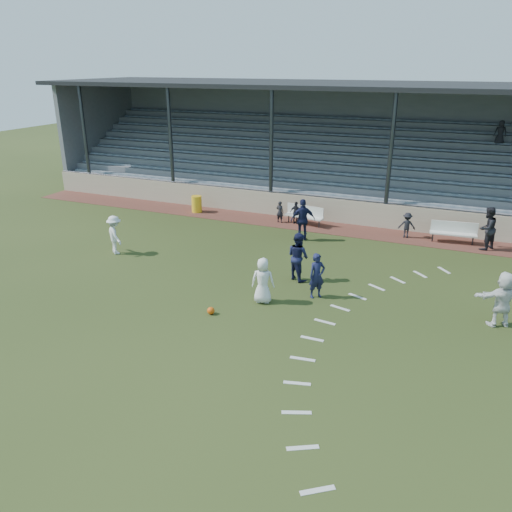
% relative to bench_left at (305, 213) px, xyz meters
% --- Properties ---
extents(ground, '(90.00, 90.00, 0.00)m').
position_rel_bench_left_xyz_m(ground, '(0.75, -10.54, -0.58)').
color(ground, '#2B3716').
rests_on(ground, ground).
extents(cinder_track, '(34.00, 2.00, 0.02)m').
position_rel_bench_left_xyz_m(cinder_track, '(0.75, -0.04, -0.57)').
color(cinder_track, '#532921').
rests_on(cinder_track, ground).
extents(retaining_wall, '(34.00, 0.18, 1.20)m').
position_rel_bench_left_xyz_m(retaining_wall, '(0.75, 1.01, 0.02)').
color(retaining_wall, '#B7A78D').
rests_on(retaining_wall, ground).
extents(bench_left, '(2.04, 0.79, 0.95)m').
position_rel_bench_left_xyz_m(bench_left, '(0.00, 0.00, 0.00)').
color(bench_left, silver).
rests_on(bench_left, cinder_track).
extents(bench_right, '(2.03, 0.68, 0.95)m').
position_rel_bench_left_xyz_m(bench_right, '(6.99, 0.02, 0.00)').
color(bench_right, silver).
rests_on(bench_right, cinder_track).
extents(trash_bin, '(0.55, 0.55, 0.88)m').
position_rel_bench_left_xyz_m(trash_bin, '(-6.06, -0.13, -0.12)').
color(trash_bin, yellow).
rests_on(trash_bin, cinder_track).
extents(football, '(0.24, 0.24, 0.24)m').
position_rel_bench_left_xyz_m(football, '(0.12, -10.31, -0.46)').
color(football, '#D44F0C').
rests_on(football, ground).
extents(player_white_lead, '(0.88, 0.69, 1.59)m').
position_rel_bench_left_xyz_m(player_white_lead, '(1.33, -8.84, 0.21)').
color(player_white_lead, silver).
rests_on(player_white_lead, ground).
extents(player_navy_lead, '(0.69, 0.68, 1.60)m').
position_rel_bench_left_xyz_m(player_navy_lead, '(2.89, -7.76, 0.21)').
color(player_navy_lead, '#15183A').
rests_on(player_navy_lead, ground).
extents(player_navy_mid, '(1.11, 1.04, 1.82)m').
position_rel_bench_left_xyz_m(player_navy_mid, '(1.81, -6.55, 0.33)').
color(player_navy_mid, '#15183A').
rests_on(player_navy_mid, ground).
extents(player_white_wing, '(1.23, 1.11, 1.65)m').
position_rel_bench_left_xyz_m(player_white_wing, '(-6.16, -6.96, 0.24)').
color(player_white_wing, silver).
rests_on(player_white_wing, ground).
extents(player_navy_wing, '(1.21, 0.97, 1.92)m').
position_rel_bench_left_xyz_m(player_navy_wing, '(0.61, -2.24, 0.37)').
color(player_navy_wing, '#15183A').
rests_on(player_navy_wing, ground).
extents(player_white_back, '(1.71, 1.18, 1.78)m').
position_rel_bench_left_xyz_m(player_white_back, '(8.67, -7.50, 0.30)').
color(player_white_back, silver).
rests_on(player_white_back, ground).
extents(official, '(1.12, 1.16, 1.89)m').
position_rel_bench_left_xyz_m(official, '(8.30, -0.37, 0.38)').
color(official, black).
rests_on(official, cinder_track).
extents(sub_left_near, '(0.43, 0.31, 1.10)m').
position_rel_bench_left_xyz_m(sub_left_near, '(-1.25, -0.17, -0.01)').
color(sub_left_near, black).
rests_on(sub_left_near, cinder_track).
extents(sub_left_far, '(0.70, 0.38, 1.13)m').
position_rel_bench_left_xyz_m(sub_left_far, '(-0.43, -0.06, -0.00)').
color(sub_left_far, black).
rests_on(sub_left_far, cinder_track).
extents(sub_right, '(0.82, 0.54, 1.18)m').
position_rel_bench_left_xyz_m(sub_right, '(4.96, -0.09, 0.03)').
color(sub_right, black).
rests_on(sub_right, cinder_track).
extents(grandstand, '(34.60, 9.00, 6.61)m').
position_rel_bench_left_xyz_m(grandstand, '(0.75, 5.73, 1.62)').
color(grandstand, slate).
rests_on(grandstand, ground).
extents(penalty_arc, '(3.89, 14.63, 0.01)m').
position_rel_bench_left_xyz_m(penalty_arc, '(4.87, -10.54, -0.58)').
color(penalty_arc, silver).
rests_on(penalty_arc, ground).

